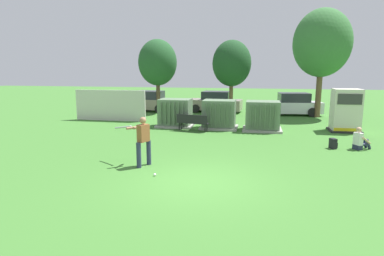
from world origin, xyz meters
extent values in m
plane|color=#3D752D|center=(0.00, 0.00, 0.00)|extent=(96.00, 96.00, 0.00)
cube|color=beige|center=(-7.69, 10.50, 1.00)|extent=(4.80, 0.12, 2.00)
cube|color=#9E9B93|center=(-2.98, 9.20, 0.06)|extent=(2.10, 1.70, 0.12)
cube|color=#607A5B|center=(-2.98, 9.20, 0.87)|extent=(1.80, 1.40, 1.50)
cube|color=#52684E|center=(-3.62, 8.44, 0.87)|extent=(0.06, 0.12, 1.27)
cube|color=#52684E|center=(-3.36, 8.44, 0.87)|extent=(0.06, 0.12, 1.27)
cube|color=#52684E|center=(-3.11, 8.44, 0.87)|extent=(0.06, 0.12, 1.27)
cube|color=#52684E|center=(-2.85, 8.44, 0.87)|extent=(0.06, 0.12, 1.27)
cube|color=#52684E|center=(-2.60, 8.44, 0.87)|extent=(0.06, 0.12, 1.27)
cube|color=#52684E|center=(-2.34, 8.44, 0.87)|extent=(0.06, 0.12, 1.27)
cube|color=#9E9B93|center=(-0.38, 9.07, 0.06)|extent=(2.10, 1.70, 0.12)
cube|color=#607A5B|center=(-0.38, 9.07, 0.87)|extent=(1.80, 1.40, 1.50)
cube|color=#52684E|center=(-1.01, 8.31, 0.87)|extent=(0.06, 0.12, 1.27)
cube|color=#52684E|center=(-0.76, 8.31, 0.87)|extent=(0.06, 0.12, 1.27)
cube|color=#52684E|center=(-0.50, 8.31, 0.87)|extent=(0.06, 0.12, 1.27)
cube|color=#52684E|center=(-0.25, 8.31, 0.87)|extent=(0.06, 0.12, 1.27)
cube|color=#52684E|center=(0.01, 8.31, 0.87)|extent=(0.06, 0.12, 1.27)
cube|color=#52684E|center=(0.26, 8.31, 0.87)|extent=(0.06, 0.12, 1.27)
cube|color=#9E9B93|center=(2.03, 8.90, 0.06)|extent=(2.10, 1.70, 0.12)
cube|color=#607A5B|center=(2.03, 8.90, 0.87)|extent=(1.80, 1.40, 1.50)
cube|color=#52684E|center=(1.40, 8.14, 0.87)|extent=(0.06, 0.12, 1.27)
cube|color=#52684E|center=(1.65, 8.14, 0.87)|extent=(0.06, 0.12, 1.27)
cube|color=#52684E|center=(1.91, 8.14, 0.87)|extent=(0.06, 0.12, 1.27)
cube|color=#52684E|center=(2.16, 8.14, 0.87)|extent=(0.06, 0.12, 1.27)
cube|color=#52684E|center=(2.42, 8.14, 0.87)|extent=(0.06, 0.12, 1.27)
cube|color=#52684E|center=(2.67, 8.14, 0.87)|extent=(0.06, 0.12, 1.27)
cube|color=#262626|center=(6.42, 9.50, 0.05)|extent=(1.60, 1.40, 0.10)
cube|color=beige|center=(6.42, 9.50, 1.20)|extent=(1.40, 1.20, 2.20)
cube|color=#383838|center=(6.42, 8.88, 1.81)|extent=(1.19, 0.04, 0.55)
cube|color=yellow|center=(6.42, 8.88, 0.20)|extent=(1.33, 0.04, 0.16)
cube|color=black|center=(-1.69, 8.00, 0.45)|extent=(1.84, 0.76, 0.05)
cube|color=black|center=(-1.72, 7.82, 0.70)|extent=(1.77, 0.41, 0.44)
cylinder|color=black|center=(-2.41, 8.29, 0.21)|extent=(0.06, 0.06, 0.42)
cylinder|color=black|center=(-0.91, 7.98, 0.21)|extent=(0.06, 0.06, 0.42)
cylinder|color=black|center=(-2.47, 8.02, 0.21)|extent=(0.06, 0.06, 0.42)
cylinder|color=black|center=(-0.97, 7.71, 0.21)|extent=(0.06, 0.06, 0.42)
cylinder|color=#282D4C|center=(-2.22, 1.05, 0.44)|extent=(0.16, 0.16, 0.88)
cylinder|color=#282D4C|center=(-2.01, 1.48, 0.44)|extent=(0.16, 0.16, 0.88)
cube|color=brown|center=(-2.12, 1.26, 1.18)|extent=(0.39, 0.46, 0.60)
sphere|color=#9E7051|center=(-2.12, 1.26, 1.62)|extent=(0.23, 0.23, 0.23)
cylinder|color=#9E7051|center=(-2.49, 1.35, 1.34)|extent=(0.45, 0.44, 0.09)
cylinder|color=#9E7051|center=(-2.41, 1.51, 1.34)|extent=(0.15, 0.55, 0.09)
cylinder|color=#B2B2B7|center=(-3.06, 1.73, 1.27)|extent=(0.79, 0.43, 0.21)
sphere|color=#B2B2B7|center=(-2.68, 1.54, 1.34)|extent=(0.08, 0.08, 0.08)
sphere|color=white|center=(-1.42, 0.30, 0.04)|extent=(0.09, 0.09, 0.09)
cube|color=#282D4C|center=(5.93, 5.28, 0.10)|extent=(0.37, 0.41, 0.20)
cube|color=white|center=(5.93, 5.28, 0.46)|extent=(0.36, 0.42, 0.52)
sphere|color=tan|center=(5.93, 5.28, 0.85)|extent=(0.22, 0.22, 0.22)
cylinder|color=#282D4C|center=(6.09, 5.47, 0.22)|extent=(0.46, 0.32, 0.13)
cylinder|color=#282D4C|center=(6.29, 5.57, 0.23)|extent=(0.32, 0.24, 0.46)
cylinder|color=#282D4C|center=(6.18, 5.29, 0.22)|extent=(0.46, 0.32, 0.13)
cylinder|color=#282D4C|center=(6.38, 5.39, 0.23)|extent=(0.32, 0.24, 0.46)
cylinder|color=tan|center=(6.03, 5.59, 0.42)|extent=(0.41, 0.26, 0.32)
cylinder|color=tan|center=(6.23, 5.18, 0.42)|extent=(0.41, 0.26, 0.32)
cube|color=black|center=(4.95, 5.25, 0.22)|extent=(0.30, 0.37, 0.44)
cube|color=black|center=(5.07, 5.30, 0.15)|extent=(0.14, 0.23, 0.22)
cylinder|color=brown|center=(-5.73, 14.76, 1.18)|extent=(0.29, 0.29, 2.36)
ellipsoid|color=#235128|center=(-5.73, 14.76, 3.82)|extent=(2.90, 2.90, 3.44)
cylinder|color=brown|center=(-0.21, 15.32, 1.16)|extent=(0.28, 0.28, 2.31)
ellipsoid|color=#1E4723|center=(-0.21, 15.32, 3.75)|extent=(2.85, 2.85, 3.38)
cylinder|color=brown|center=(5.91, 14.81, 1.57)|extent=(0.39, 0.39, 3.13)
ellipsoid|color=#387038|center=(5.91, 14.81, 5.08)|extent=(3.86, 3.86, 4.58)
cube|color=gray|center=(-6.89, 15.62, 0.58)|extent=(4.33, 2.06, 0.80)
cube|color=#262B33|center=(-6.74, 15.61, 1.30)|extent=(2.23, 1.74, 0.64)
cylinder|color=black|center=(-8.26, 14.89, 0.32)|extent=(0.66, 0.28, 0.64)
cylinder|color=black|center=(-8.11, 16.58, 0.32)|extent=(0.66, 0.28, 0.64)
cylinder|color=black|center=(-5.66, 14.66, 0.32)|extent=(0.66, 0.28, 0.64)
cylinder|color=black|center=(-5.51, 16.35, 0.32)|extent=(0.66, 0.28, 0.64)
cube|color=gray|center=(-1.56, 16.13, 0.58)|extent=(4.34, 2.07, 0.80)
cube|color=#262B33|center=(-1.41, 16.12, 1.30)|extent=(2.23, 1.74, 0.64)
cylinder|color=black|center=(-2.93, 15.40, 0.32)|extent=(0.66, 0.28, 0.64)
cylinder|color=black|center=(-2.78, 17.10, 0.32)|extent=(0.66, 0.28, 0.64)
cylinder|color=black|center=(-0.34, 15.17, 0.32)|extent=(0.66, 0.28, 0.64)
cylinder|color=black|center=(-0.18, 16.86, 0.32)|extent=(0.66, 0.28, 0.64)
cube|color=silver|center=(4.21, 15.54, 0.58)|extent=(4.36, 2.16, 0.80)
cube|color=#262B33|center=(4.36, 15.55, 1.30)|extent=(2.26, 1.79, 0.64)
cylinder|color=black|center=(3.01, 14.54, 0.32)|extent=(0.66, 0.29, 0.64)
cylinder|color=black|center=(2.82, 16.23, 0.32)|extent=(0.66, 0.29, 0.64)
cylinder|color=black|center=(5.60, 14.84, 0.32)|extent=(0.66, 0.29, 0.64)
cylinder|color=black|center=(5.41, 16.53, 0.32)|extent=(0.66, 0.29, 0.64)
camera|label=1|loc=(1.67, -9.17, 3.37)|focal=30.38mm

